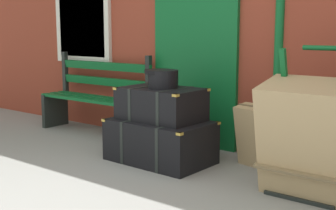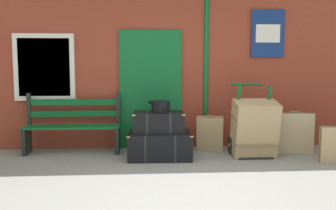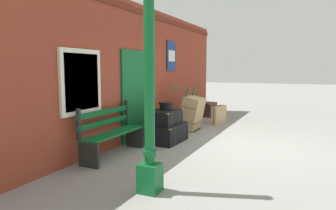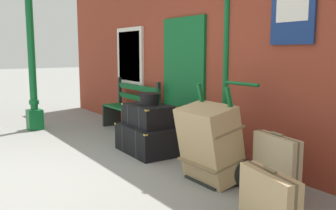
{
  "view_description": "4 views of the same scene",
  "coord_description": "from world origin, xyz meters",
  "px_view_note": "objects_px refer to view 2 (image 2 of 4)",
  "views": [
    {
      "loc": [
        2.55,
        -1.79,
        1.31
      ],
      "look_at": [
        -0.32,
        1.89,
        0.53
      ],
      "focal_mm": 48.57,
      "sensor_mm": 36.0,
      "label": 1
    },
    {
      "loc": [
        -0.49,
        -4.2,
        1.48
      ],
      "look_at": [
        -0.09,
        1.78,
        0.84
      ],
      "focal_mm": 39.85,
      "sensor_mm": 36.0,
      "label": 2
    },
    {
      "loc": [
        -6.5,
        -1.25,
        1.69
      ],
      "look_at": [
        -0.01,
        1.73,
        0.83
      ],
      "focal_mm": 32.71,
      "sensor_mm": 36.0,
      "label": 3
    },
    {
      "loc": [
        4.52,
        -1.18,
        1.56
      ],
      "look_at": [
        0.41,
        1.6,
        0.82
      ],
      "focal_mm": 39.22,
      "sensor_mm": 36.0,
      "label": 4
    }
  ],
  "objects_px": {
    "steamer_trunk_middle": "(158,122)",
    "suitcase_cream": "(295,133)",
    "porters_trolley": "(251,139)",
    "large_brown_trunk": "(254,128)",
    "suitcase_slate": "(210,134)",
    "round_hatbox": "(160,106)",
    "platform_bench": "(73,127)",
    "steamer_trunk_base": "(160,145)"
  },
  "relations": [
    {
      "from": "steamer_trunk_middle",
      "to": "suitcase_cream",
      "type": "bearing_deg",
      "value": 4.02
    },
    {
      "from": "porters_trolley",
      "to": "large_brown_trunk",
      "type": "distance_m",
      "value": 0.27
    },
    {
      "from": "large_brown_trunk",
      "to": "suitcase_slate",
      "type": "distance_m",
      "value": 0.81
    },
    {
      "from": "round_hatbox",
      "to": "large_brown_trunk",
      "type": "relative_size",
      "value": 0.36
    },
    {
      "from": "platform_bench",
      "to": "porters_trolley",
      "type": "xyz_separation_m",
      "value": [
        2.98,
        -0.38,
        -0.18
      ]
    },
    {
      "from": "round_hatbox",
      "to": "suitcase_cream",
      "type": "xyz_separation_m",
      "value": [
        2.28,
        0.18,
        -0.5
      ]
    },
    {
      "from": "platform_bench",
      "to": "steamer_trunk_middle",
      "type": "height_order",
      "value": "platform_bench"
    },
    {
      "from": "steamer_trunk_middle",
      "to": "round_hatbox",
      "type": "bearing_deg",
      "value": -23.45
    },
    {
      "from": "round_hatbox",
      "to": "porters_trolley",
      "type": "distance_m",
      "value": 1.62
    },
    {
      "from": "large_brown_trunk",
      "to": "steamer_trunk_base",
      "type": "bearing_deg",
      "value": 178.12
    },
    {
      "from": "platform_bench",
      "to": "porters_trolley",
      "type": "relative_size",
      "value": 1.36
    },
    {
      "from": "platform_bench",
      "to": "porters_trolley",
      "type": "distance_m",
      "value": 3.01
    },
    {
      "from": "platform_bench",
      "to": "large_brown_trunk",
      "type": "height_order",
      "value": "platform_bench"
    },
    {
      "from": "porters_trolley",
      "to": "steamer_trunk_base",
      "type": "bearing_deg",
      "value": -175.15
    },
    {
      "from": "large_brown_trunk",
      "to": "suitcase_slate",
      "type": "relative_size",
      "value": 1.51
    },
    {
      "from": "round_hatbox",
      "to": "porters_trolley",
      "type": "relative_size",
      "value": 0.29
    },
    {
      "from": "suitcase_cream",
      "to": "steamer_trunk_base",
      "type": "bearing_deg",
      "value": -174.92
    },
    {
      "from": "steamer_trunk_base",
      "to": "suitcase_cream",
      "type": "bearing_deg",
      "value": 5.08
    },
    {
      "from": "round_hatbox",
      "to": "suitcase_slate",
      "type": "bearing_deg",
      "value": 24.18
    },
    {
      "from": "steamer_trunk_middle",
      "to": "large_brown_trunk",
      "type": "bearing_deg",
      "value": -3.38
    },
    {
      "from": "porters_trolley",
      "to": "suitcase_slate",
      "type": "height_order",
      "value": "porters_trolley"
    },
    {
      "from": "platform_bench",
      "to": "suitcase_cream",
      "type": "relative_size",
      "value": 2.22
    },
    {
      "from": "round_hatbox",
      "to": "porters_trolley",
      "type": "bearing_deg",
      "value": 3.81
    },
    {
      "from": "large_brown_trunk",
      "to": "steamer_trunk_middle",
      "type": "bearing_deg",
      "value": 176.62
    },
    {
      "from": "steamer_trunk_middle",
      "to": "porters_trolley",
      "type": "xyz_separation_m",
      "value": [
        1.54,
        0.09,
        -0.31
      ]
    },
    {
      "from": "porters_trolley",
      "to": "suitcase_slate",
      "type": "relative_size",
      "value": 1.88
    },
    {
      "from": "round_hatbox",
      "to": "platform_bench",
      "type": "bearing_deg",
      "value": 161.91
    },
    {
      "from": "platform_bench",
      "to": "large_brown_trunk",
      "type": "xyz_separation_m",
      "value": [
        2.98,
        -0.56,
        0.03
      ]
    },
    {
      "from": "platform_bench",
      "to": "suitcase_slate",
      "type": "distance_m",
      "value": 2.35
    },
    {
      "from": "round_hatbox",
      "to": "suitcase_slate",
      "type": "height_order",
      "value": "round_hatbox"
    },
    {
      "from": "steamer_trunk_base",
      "to": "porters_trolley",
      "type": "height_order",
      "value": "porters_trolley"
    },
    {
      "from": "steamer_trunk_base",
      "to": "suitcase_cream",
      "type": "height_order",
      "value": "suitcase_cream"
    },
    {
      "from": "round_hatbox",
      "to": "suitcase_slate",
      "type": "distance_m",
      "value": 1.1
    },
    {
      "from": "platform_bench",
      "to": "large_brown_trunk",
      "type": "distance_m",
      "value": 3.03
    },
    {
      "from": "steamer_trunk_base",
      "to": "large_brown_trunk",
      "type": "bearing_deg",
      "value": -1.88
    },
    {
      "from": "porters_trolley",
      "to": "suitcase_slate",
      "type": "bearing_deg",
      "value": 155.42
    },
    {
      "from": "steamer_trunk_middle",
      "to": "round_hatbox",
      "type": "relative_size",
      "value": 2.4
    },
    {
      "from": "suitcase_slate",
      "to": "large_brown_trunk",
      "type": "bearing_deg",
      "value": -36.43
    },
    {
      "from": "steamer_trunk_middle",
      "to": "suitcase_slate",
      "type": "height_order",
      "value": "steamer_trunk_middle"
    },
    {
      "from": "suitcase_cream",
      "to": "large_brown_trunk",
      "type": "bearing_deg",
      "value": -161.81
    },
    {
      "from": "platform_bench",
      "to": "steamer_trunk_middle",
      "type": "relative_size",
      "value": 1.95
    },
    {
      "from": "porters_trolley",
      "to": "round_hatbox",
      "type": "bearing_deg",
      "value": -176.19
    }
  ]
}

